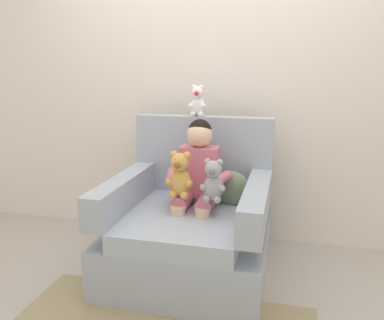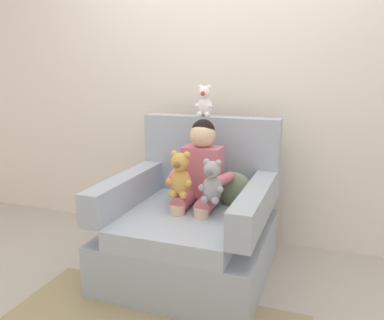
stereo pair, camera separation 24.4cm
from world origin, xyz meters
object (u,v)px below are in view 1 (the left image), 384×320
seated_child (197,175)px  armchair (191,227)px  plush_honey (180,176)px  plush_grey (213,181)px  throw_pillow (231,189)px  plush_white_on_backrest (198,102)px

seated_child → armchair: bearing=-119.1°
plush_honey → plush_grey: (0.22, -0.03, -0.01)m
throw_pillow → plush_white_on_backrest: bearing=140.6°
seated_child → plush_white_on_backrest: (-0.08, 0.35, 0.46)m
seated_child → plush_honey: 0.18m
plush_honey → throw_pillow: plush_honey is taller
plush_white_on_backrest → plush_grey: bearing=-58.3°
seated_child → plush_white_on_backrest: bearing=107.1°
plush_honey → throw_pillow: size_ratio=1.14×
seated_child → plush_honey: (-0.07, -0.16, 0.04)m
plush_honey → plush_grey: size_ratio=1.11×
armchair → plush_white_on_backrest: plush_white_on_backrest is taller
throw_pillow → seated_child: bearing=-154.9°
throw_pillow → plush_honey: bearing=-138.5°
plush_honey → plush_white_on_backrest: plush_white_on_backrest is taller
armchair → throw_pillow: armchair is taller
seated_child → plush_grey: (0.14, -0.19, 0.02)m
plush_grey → plush_honey: bearing=-171.2°
seated_child → plush_grey: bearing=-48.0°
seated_child → throw_pillow: size_ratio=3.17×
throw_pillow → plush_grey: bearing=-104.1°
plush_grey → plush_white_on_backrest: plush_white_on_backrest is taller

